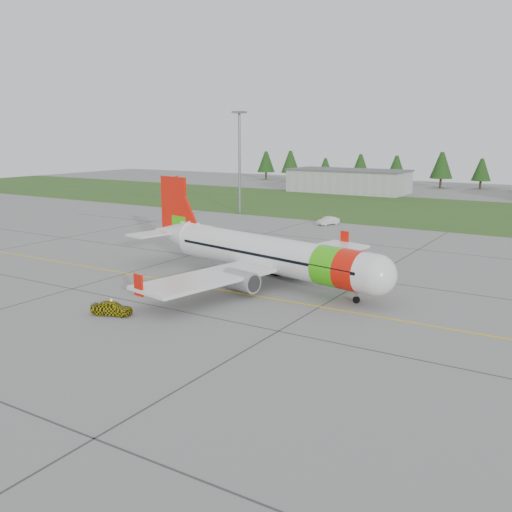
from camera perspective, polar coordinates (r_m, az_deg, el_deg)
The scene contains 9 objects.
ground at distance 52.95m, azimuth -7.25°, elevation -5.56°, with size 320.00×320.00×0.00m, color gray.
aircraft at distance 62.44m, azimuth 0.87°, elevation 0.21°, with size 35.19×32.95×10.76m.
follow_me_car at distance 52.80m, azimuth -14.31°, elevation -3.77°, with size 1.51×1.28×3.75m, color #CCBF0B.
service_van at distance 103.03m, azimuth 7.24°, elevation 4.33°, with size 1.54×1.45×4.41m, color silver.
grass_strip at distance 126.21m, azimuth 16.87°, elevation 4.32°, with size 320.00×50.00×0.03m, color #30561E.
taxi_guideline at distance 59.09m, azimuth -2.37°, elevation -3.58°, with size 120.00×0.25×0.02m, color gold.
hangar_west at distance 161.94m, azimuth 9.23°, elevation 7.36°, with size 32.00×14.00×6.00m, color #A8A8A3.
floodlight_mast at distance 116.39m, azimuth -1.66°, elevation 9.16°, with size 0.50×0.50×20.00m, color slate.
treeline at distance 180.24m, azimuth 21.69°, elevation 7.77°, with size 160.00×8.00×10.00m, color #1C3F14, non-canonical shape.
Camera 1 is at (32.00, -39.04, 15.98)m, focal length 40.00 mm.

